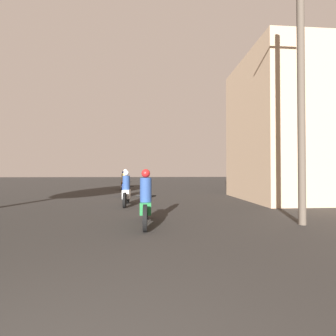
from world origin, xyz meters
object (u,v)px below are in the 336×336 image
motorcycle_white (126,191)px  motorcycle_orange (124,182)px  motorcycle_green (146,203)px  building_right_near (280,129)px  motorcycle_blue (126,185)px  utility_pole_near (301,75)px

motorcycle_white → motorcycle_orange: size_ratio=0.93×
motorcycle_green → motorcycle_white: size_ratio=1.10×
motorcycle_orange → building_right_near: (9.17, -7.48, 3.13)m
motorcycle_orange → motorcycle_green: bearing=-86.0°
motorcycle_blue → motorcycle_orange: motorcycle_blue is taller
motorcycle_green → motorcycle_white: bearing=114.0°
motorcycle_white → motorcycle_blue: bearing=92.0°
motorcycle_green → motorcycle_white: 3.79m
motorcycle_green → motorcycle_white: (-0.95, 3.67, 0.00)m
motorcycle_blue → building_right_near: size_ratio=0.27×
motorcycle_blue → motorcycle_green: bearing=-81.1°
motorcycle_orange → building_right_near: building_right_near is taller
motorcycle_white → motorcycle_green: bearing=-80.5°
motorcycle_green → motorcycle_blue: (-1.43, 7.49, 0.02)m
motorcycle_green → motorcycle_blue: bearing=110.2°
motorcycle_blue → motorcycle_white: bearing=-84.8°
building_right_near → utility_pole_near: (-2.58, -5.44, 0.49)m
motorcycle_blue → building_right_near: 9.26m
motorcycle_green → motorcycle_orange: size_ratio=1.01×
motorcycle_blue → utility_pole_near: bearing=-55.0°
utility_pole_near → motorcycle_blue: bearing=126.9°
motorcycle_green → motorcycle_blue: motorcycle_blue is taller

